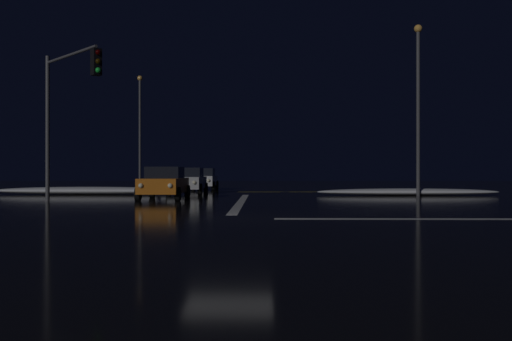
{
  "coord_description": "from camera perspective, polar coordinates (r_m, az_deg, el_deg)",
  "views": [
    {
      "loc": [
        0.95,
        -15.24,
        1.36
      ],
      "look_at": [
        0.63,
        11.91,
        1.39
      ],
      "focal_mm": 37.61,
      "sensor_mm": 36.0,
      "label": 1
    }
  ],
  "objects": [
    {
      "name": "snow_bank_right_curb",
      "position": [
        31.21,
        15.85,
        -2.21
      ],
      "size": [
        10.21,
        1.5,
        0.39
      ],
      "color": "white",
      "rests_on": "ground"
    },
    {
      "name": "sedan_white",
      "position": [
        39.19,
        -5.69,
        -0.89
      ],
      "size": [
        2.02,
        4.33,
        1.57
      ],
      "color": "silver",
      "rests_on": "ground"
    },
    {
      "name": "traffic_signal_nw",
      "position": [
        24.31,
        -19.53,
        7.42
      ],
      "size": [
        3.51,
        3.51,
        6.54
      ],
      "color": "#4C4C51",
      "rests_on": "ground"
    },
    {
      "name": "stop_line_north",
      "position": [
        23.61,
        -1.63,
        -3.36
      ],
      "size": [
        0.35,
        14.24,
        0.01
      ],
      "color": "white",
      "rests_on": "ground"
    },
    {
      "name": "streetlamp_right_near",
      "position": [
        30.62,
        16.86,
        7.43
      ],
      "size": [
        0.44,
        0.44,
        9.32
      ],
      "color": "#424247",
      "rests_on": "ground"
    },
    {
      "name": "sedan_orange",
      "position": [
        26.15,
        -9.72,
        -1.29
      ],
      "size": [
        2.02,
        4.33,
        1.57
      ],
      "color": "#C66014",
      "rests_on": "ground"
    },
    {
      "name": "centre_line_ns",
      "position": [
        35.19,
        -0.87,
        -2.28
      ],
      "size": [
        22.0,
        0.15,
        0.01
      ],
      "color": "yellow",
      "rests_on": "ground"
    },
    {
      "name": "snow_bank_left_curb",
      "position": [
        32.54,
        -17.35,
        -2.06
      ],
      "size": [
        11.16,
        1.5,
        0.45
      ],
      "color": "white",
      "rests_on": "ground"
    },
    {
      "name": "ground",
      "position": [
        15.34,
        -2.89,
        -5.34
      ],
      "size": [
        120.0,
        120.0,
        0.1
      ],
      "primitive_type": "cube",
      "color": "black"
    },
    {
      "name": "sedan_silver",
      "position": [
        32.55,
        -7.23,
        -1.06
      ],
      "size": [
        2.02,
        4.33,
        1.57
      ],
      "color": "#B7B7BC",
      "rests_on": "ground"
    },
    {
      "name": "streetlamp_left_far",
      "position": [
        46.51,
        -12.25,
        4.94
      ],
      "size": [
        0.44,
        0.44,
        9.45
      ],
      "color": "#424247",
      "rests_on": "ground"
    }
  ]
}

